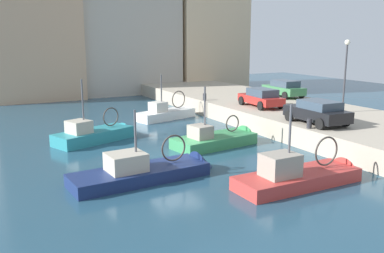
% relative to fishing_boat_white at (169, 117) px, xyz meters
% --- Properties ---
extents(water_surface, '(80.00, 80.00, 0.00)m').
position_rel_fishing_boat_white_xyz_m(water_surface, '(-4.19, -9.99, -0.11)').
color(water_surface, navy).
rests_on(water_surface, ground).
extents(quay_wall, '(9.00, 56.00, 1.20)m').
position_rel_fishing_boat_white_xyz_m(quay_wall, '(7.31, -9.99, 0.49)').
color(quay_wall, '#ADA08C').
rests_on(quay_wall, ground).
extents(fishing_boat_white, '(5.79, 3.02, 4.15)m').
position_rel_fishing_boat_white_xyz_m(fishing_boat_white, '(0.00, 0.00, 0.00)').
color(fishing_boat_white, white).
rests_on(fishing_boat_white, ground).
extents(fishing_boat_green, '(5.94, 2.80, 4.45)m').
position_rel_fishing_boat_white_xyz_m(fishing_boat_green, '(-0.77, -8.92, -0.03)').
color(fishing_boat_green, '#388951').
rests_on(fishing_boat_green, ground).
extents(fishing_boat_red, '(6.55, 2.15, 4.38)m').
position_rel_fishing_boat_white_xyz_m(fishing_boat_red, '(-1.02, -16.32, 0.02)').
color(fishing_boat_red, '#BC3833').
rests_on(fishing_boat_red, ground).
extents(fishing_boat_navy, '(7.05, 2.45, 4.06)m').
position_rel_fishing_boat_white_xyz_m(fishing_boat_navy, '(-6.70, -12.61, 0.01)').
color(fishing_boat_navy, navy).
rests_on(fishing_boat_navy, ground).
extents(fishing_boat_teal, '(5.85, 3.63, 4.64)m').
position_rel_fishing_boat_white_xyz_m(fishing_boat_teal, '(-6.82, -4.58, -0.00)').
color(fishing_boat_teal, teal).
rests_on(fishing_boat_teal, ground).
extents(parked_car_black, '(2.16, 4.00, 1.39)m').
position_rel_fishing_boat_white_xyz_m(parked_car_black, '(4.43, -11.24, 1.81)').
color(parked_car_black, black).
rests_on(parked_car_black, quay_wall).
extents(parked_car_green, '(2.01, 4.00, 1.42)m').
position_rel_fishing_boat_white_xyz_m(parked_car_green, '(10.07, -1.36, 1.81)').
color(parked_car_green, '#387547').
rests_on(parked_car_green, quay_wall).
extents(parked_car_red, '(2.06, 3.95, 1.34)m').
position_rel_fishing_boat_white_xyz_m(parked_car_red, '(5.21, -4.74, 1.78)').
color(parked_car_red, red).
rests_on(parked_car_red, quay_wall).
extents(mooring_bollard_mid, '(0.28, 0.28, 0.55)m').
position_rel_fishing_boat_white_xyz_m(mooring_bollard_mid, '(3.16, -11.99, 1.37)').
color(mooring_bollard_mid, '#2D2D33').
rests_on(mooring_bollard_mid, quay_wall).
extents(mooring_bollard_north, '(0.28, 0.28, 0.55)m').
position_rel_fishing_boat_white_xyz_m(mooring_bollard_north, '(3.16, 0.01, 1.37)').
color(mooring_bollard_north, '#2D2D33').
rests_on(mooring_bollard_north, quay_wall).
extents(quay_streetlamp, '(0.36, 0.36, 4.83)m').
position_rel_fishing_boat_white_xyz_m(quay_streetlamp, '(8.81, -9.06, 4.34)').
color(quay_streetlamp, '#38383D').
rests_on(quay_streetlamp, quay_wall).
extents(waterfront_building_west, '(8.83, 8.35, 18.52)m').
position_rel_fishing_boat_white_xyz_m(waterfront_building_west, '(12.44, 17.16, 9.17)').
color(waterfront_building_west, beige).
rests_on(waterfront_building_west, ground).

